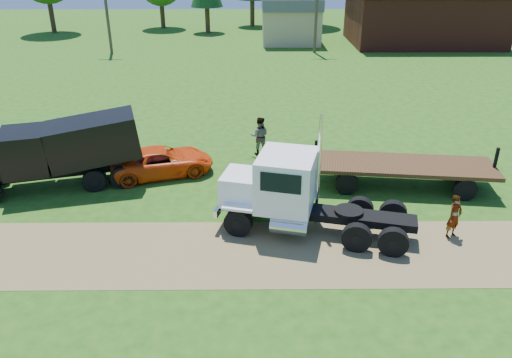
{
  "coord_description": "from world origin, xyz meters",
  "views": [
    {
      "loc": [
        -0.19,
        -14.81,
        9.97
      ],
      "look_at": [
        -0.04,
        2.69,
        1.6
      ],
      "focal_mm": 35.0,
      "sensor_mm": 36.0,
      "label": 1
    }
  ],
  "objects_px": {
    "flatbed_trailer": "(402,169)",
    "spectator_a": "(454,217)",
    "orange_pickup": "(162,161)",
    "white_semi_tractor": "(288,192)",
    "black_dump_truck": "(63,149)"
  },
  "relations": [
    {
      "from": "orange_pickup",
      "to": "flatbed_trailer",
      "type": "relative_size",
      "value": 0.58
    },
    {
      "from": "flatbed_trailer",
      "to": "black_dump_truck",
      "type": "bearing_deg",
      "value": -174.16
    },
    {
      "from": "spectator_a",
      "to": "orange_pickup",
      "type": "bearing_deg",
      "value": 124.06
    },
    {
      "from": "black_dump_truck",
      "to": "orange_pickup",
      "type": "height_order",
      "value": "black_dump_truck"
    },
    {
      "from": "white_semi_tractor",
      "to": "flatbed_trailer",
      "type": "xyz_separation_m",
      "value": [
        5.32,
        3.5,
        -0.64
      ]
    },
    {
      "from": "orange_pickup",
      "to": "flatbed_trailer",
      "type": "bearing_deg",
      "value": -115.5
    },
    {
      "from": "white_semi_tractor",
      "to": "spectator_a",
      "type": "bearing_deg",
      "value": 7.37
    },
    {
      "from": "white_semi_tractor",
      "to": "flatbed_trailer",
      "type": "distance_m",
      "value": 6.4
    },
    {
      "from": "white_semi_tractor",
      "to": "orange_pickup",
      "type": "xyz_separation_m",
      "value": [
        -5.57,
        4.87,
        -0.85
      ]
    },
    {
      "from": "white_semi_tractor",
      "to": "flatbed_trailer",
      "type": "relative_size",
      "value": 0.92
    },
    {
      "from": "white_semi_tractor",
      "to": "flatbed_trailer",
      "type": "bearing_deg",
      "value": 47.56
    },
    {
      "from": "flatbed_trailer",
      "to": "spectator_a",
      "type": "relative_size",
      "value": 4.8
    },
    {
      "from": "white_semi_tractor",
      "to": "black_dump_truck",
      "type": "bearing_deg",
      "value": 172.9
    },
    {
      "from": "white_semi_tractor",
      "to": "orange_pickup",
      "type": "height_order",
      "value": "white_semi_tractor"
    },
    {
      "from": "orange_pickup",
      "to": "spectator_a",
      "type": "height_order",
      "value": "spectator_a"
    }
  ]
}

